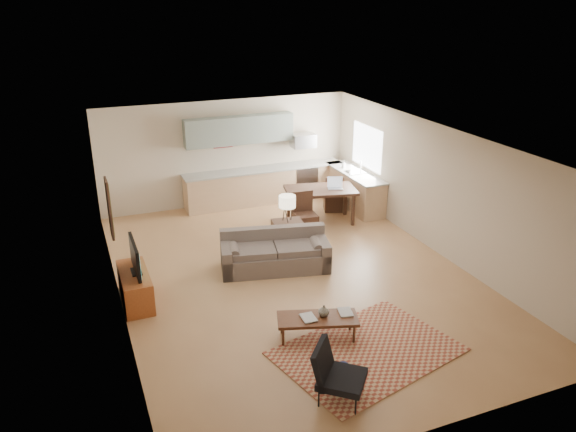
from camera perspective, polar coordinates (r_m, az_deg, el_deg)
name	(u,v)px	position (r m, az deg, el deg)	size (l,w,h in m)	color
room	(294,212)	(10.48, 0.61, 0.45)	(9.00, 9.00, 9.00)	#AA784C
kitchen_counter_back	(265,185)	(14.75, -2.39, 3.15)	(4.26, 0.64, 0.92)	tan
kitchen_counter_right	(354,189)	(14.52, 6.77, 2.71)	(0.64, 2.26, 0.92)	tan
kitchen_range	(303,181)	(15.14, 1.54, 3.61)	(0.62, 0.62, 0.90)	#A5A8AD
kitchen_microwave	(303,141)	(14.85, 1.55, 7.67)	(0.62, 0.40, 0.35)	#A5A8AD
upper_cabinets	(239,130)	(14.31, -4.98, 8.70)	(2.80, 0.34, 0.70)	gray
window_right	(367,147)	(14.35, 8.02, 6.97)	(0.02, 1.40, 1.05)	white
wall_art_left	(110,209)	(10.56, -17.65, 0.73)	(0.06, 0.42, 1.10)	olive
triptych	(223,138)	(14.38, -6.65, 7.88)	(1.70, 0.04, 0.50)	beige
rug	(367,351)	(8.97, 8.04, -13.45)	(2.66, 1.84, 0.02)	#993E2D
sofa	(275,251)	(11.14, -1.34, -3.60)	(2.22, 0.96, 0.77)	brown
coffee_table	(317,328)	(9.11, 3.00, -11.26)	(1.28, 0.51, 0.39)	#472312
book_a	(302,319)	(8.93, 1.42, -10.42)	(0.23, 0.30, 0.03)	maroon
book_b	(339,313)	(9.13, 5.20, -9.75)	(0.27, 0.33, 0.02)	navy
vase	(324,310)	(9.01, 3.65, -9.56)	(0.19, 0.19, 0.18)	black
armchair	(342,374)	(7.83, 5.51, -15.72)	(0.70, 0.70, 0.80)	black
tv_credenza	(135,287)	(10.39, -15.25, -6.99)	(0.48, 1.26, 0.58)	#95441E
tv	(135,257)	(10.14, -15.30, -4.06)	(0.10, 0.97, 0.58)	black
console_table	(287,237)	(11.86, -0.08, -2.11)	(0.62, 0.41, 0.72)	#362117
table_lamp	(287,208)	(11.61, -0.08, 0.82)	(0.35, 0.35, 0.58)	beige
dining_table	(320,205)	(13.46, 3.30, 1.09)	(1.65, 0.95, 0.84)	#362117
dining_chair_near	(306,214)	(12.68, 1.83, 0.16)	(0.47, 0.49, 0.99)	#362117
dining_chair_far	(333,192)	(14.20, 4.62, 2.41)	(0.45, 0.47, 0.94)	#362117
laptop	(335,183)	(13.32, 4.84, 3.34)	(0.35, 0.26, 0.26)	#A5A8AD
soap_bottle	(344,164)	(14.68, 5.70, 5.24)	(0.10, 0.10, 0.19)	beige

